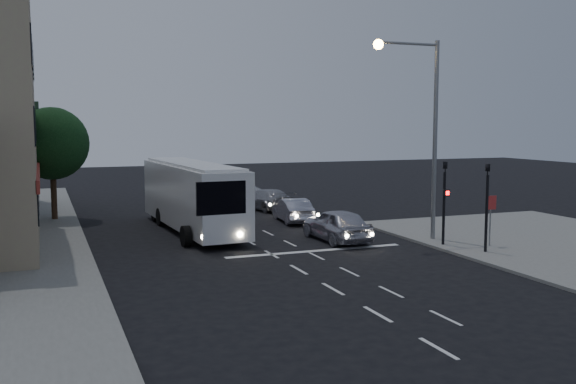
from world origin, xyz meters
name	(u,v)px	position (x,y,z in m)	size (l,w,h in m)	color
ground	(289,264)	(0.00, 0.00, 0.00)	(120.00, 120.00, 0.00)	black
road_markings	(289,247)	(1.29, 3.31, 0.00)	(8.00, 30.55, 0.01)	silver
tour_bus	(192,194)	(-1.79, 8.87, 1.88)	(3.00, 11.42, 3.47)	silver
car_suv	(337,225)	(3.85, 3.80, 0.76)	(1.80, 4.48, 1.53)	#B3B3BE
car_sedan_a	(293,210)	(4.06, 9.87, 0.66)	(1.40, 4.01, 1.32)	#AAA9B8
car_sedan_b	(266,199)	(4.32, 15.07, 0.67)	(1.87, 4.59, 1.33)	#949499
car_sedan_c	(242,191)	(4.32, 20.19, 0.70)	(2.33, 5.05, 1.40)	#B7B7BA
traffic_signal_main	(445,192)	(7.60, 0.78, 2.42)	(0.25, 0.35, 4.10)	black
traffic_signal_side	(487,197)	(8.30, -1.20, 2.42)	(0.18, 0.15, 4.10)	black
regulatory_sign	(491,212)	(9.30, -0.24, 1.60)	(0.45, 0.12, 2.20)	slate
streetlight	(423,116)	(7.34, 2.20, 5.73)	(3.32, 0.44, 9.00)	slate
street_tree	(52,140)	(-8.21, 15.02, 4.50)	(4.00, 4.00, 6.20)	black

